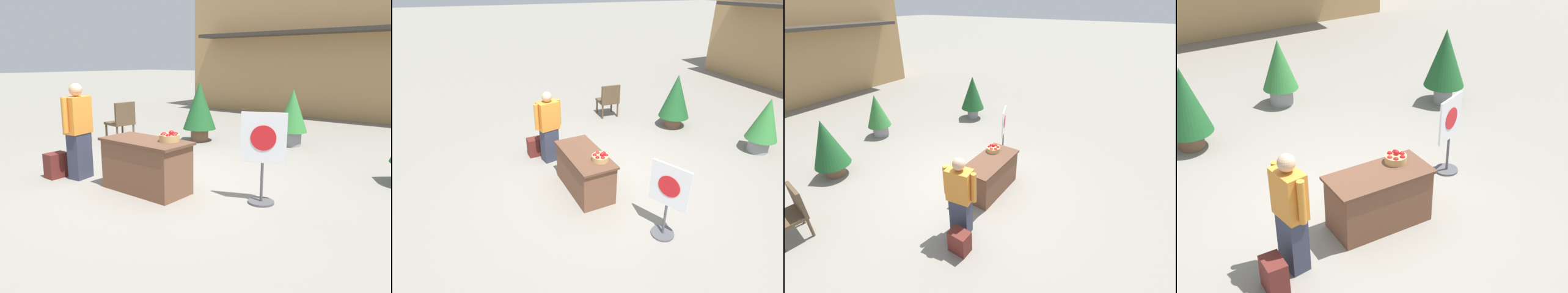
{
  "view_description": "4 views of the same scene",
  "coord_description": "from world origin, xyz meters",
  "views": [
    {
      "loc": [
        4.13,
        -4.44,
        1.93
      ],
      "look_at": [
        0.7,
        -0.07,
        0.68
      ],
      "focal_mm": 35.0,
      "sensor_mm": 36.0,
      "label": 1
    },
    {
      "loc": [
        4.51,
        -2.56,
        3.49
      ],
      "look_at": [
        -0.2,
        -0.33,
        0.71
      ],
      "focal_mm": 28.0,
      "sensor_mm": 36.0,
      "label": 2
    },
    {
      "loc": [
        -3.87,
        -3.0,
        3.74
      ],
      "look_at": [
        0.04,
        -0.36,
        1.09
      ],
      "focal_mm": 24.0,
      "sensor_mm": 36.0,
      "label": 3
    },
    {
      "loc": [
        -3.01,
        -5.64,
        4.54
      ],
      "look_at": [
        0.41,
        0.07,
        0.82
      ],
      "focal_mm": 50.0,
      "sensor_mm": 36.0,
      "label": 4
    }
  ],
  "objects": [
    {
      "name": "potted_plant_far_left",
      "position": [
        3.32,
        2.18,
        0.88
      ],
      "size": [
        0.8,
        0.8,
        1.49
      ],
      "color": "gray",
      "rests_on": "ground_plane"
    },
    {
      "name": "display_table",
      "position": [
        0.14,
        -0.55,
        0.4
      ],
      "size": [
        1.39,
        0.67,
        0.79
      ],
      "color": "brown",
      "rests_on": "ground_plane"
    },
    {
      "name": "ground_plane",
      "position": [
        0.0,
        0.0,
        0.0
      ],
      "size": [
        120.0,
        120.0,
        0.0
      ],
      "primitive_type": "plane",
      "color": "gray"
    },
    {
      "name": "patio_chair",
      "position": [
        -2.89,
        1.63,
        0.54
      ],
      "size": [
        0.61,
        0.61,
        0.97
      ],
      "rotation": [
        0.0,
        0.0,
        3.02
      ],
      "color": "brown",
      "rests_on": "ground_plane"
    },
    {
      "name": "apple_basket",
      "position": [
        0.49,
        -0.41,
        0.85
      ],
      "size": [
        0.3,
        0.3,
        0.16
      ],
      "color": "tan",
      "rests_on": "display_table"
    },
    {
      "name": "backpack",
      "position": [
        -1.55,
        -1.01,
        0.21
      ],
      "size": [
        0.24,
        0.34,
        0.42
      ],
      "color": "maroon",
      "rests_on": "ground_plane"
    },
    {
      "name": "potted_plant_far_right",
      "position": [
        0.53,
        3.76,
        0.74
      ],
      "size": [
        0.69,
        0.69,
        1.31
      ],
      "color": "gray",
      "rests_on": "ground_plane"
    },
    {
      "name": "potted_plant_near_left",
      "position": [
        -1.48,
        2.87,
        0.82
      ],
      "size": [
        0.81,
        0.81,
        1.44
      ],
      "color": "brown",
      "rests_on": "ground_plane"
    },
    {
      "name": "person_visitor",
      "position": [
        -1.2,
        -0.78,
        0.8
      ],
      "size": [
        0.33,
        0.6,
        1.58
      ],
      "rotation": [
        0.0,
        0.0,
        0.17
      ],
      "color": "#33384C",
      "rests_on": "ground_plane"
    },
    {
      "name": "poster_board",
      "position": [
        1.77,
        0.05,
        0.7
      ],
      "size": [
        0.58,
        0.36,
        1.27
      ],
      "rotation": [
        0.0,
        0.0,
        -1.17
      ],
      "color": "#4C4C51",
      "rests_on": "ground_plane"
    }
  ]
}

